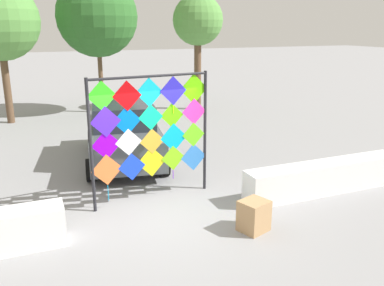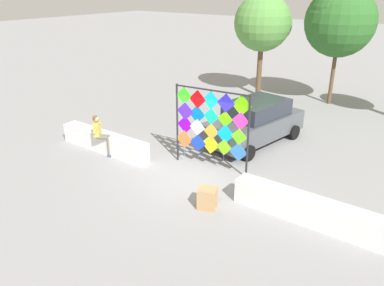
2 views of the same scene
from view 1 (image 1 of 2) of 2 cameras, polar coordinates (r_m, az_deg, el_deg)
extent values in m
plane|color=gray|center=(8.70, -4.33, -10.20)|extent=(120.00, 120.00, 0.00)
cube|color=white|center=(10.24, 18.08, -4.59)|extent=(4.18, 0.58, 0.74)
cylinder|color=#232328|center=(8.65, -13.98, -0.60)|extent=(0.07, 0.07, 2.87)
cylinder|color=#232328|center=(9.63, 1.82, 1.56)|extent=(0.07, 0.07, 2.87)
cylinder|color=#232328|center=(8.78, -5.91, 9.28)|extent=(2.71, 0.32, 0.06)
cube|color=orange|center=(8.87, -11.83, -3.69)|extent=(0.69, 0.08, 0.69)
cylinder|color=#16A4E5|center=(9.07, -11.66, -6.81)|extent=(0.02, 0.02, 0.36)
cube|color=blue|center=(9.04, -8.42, -3.32)|extent=(0.63, 0.07, 0.63)
cube|color=yellow|center=(9.21, -5.66, -2.62)|extent=(0.70, 0.08, 0.70)
cube|color=#7CD01A|center=(9.39, -2.67, -2.11)|extent=(0.59, 0.07, 0.59)
cylinder|color=#7616E5|center=(9.54, -2.66, -4.38)|extent=(0.02, 0.02, 0.22)
cube|color=#327BD4|center=(9.63, 0.22, -1.98)|extent=(0.66, 0.08, 0.66)
cube|color=#8505F2|center=(8.74, -11.92, -0.27)|extent=(0.65, 0.07, 0.65)
cylinder|color=#76E516|center=(8.87, -11.79, -2.88)|extent=(0.02, 0.02, 0.20)
cube|color=white|center=(8.87, -8.87, 0.10)|extent=(0.60, 0.07, 0.60)
cylinder|color=#D0E516|center=(9.02, -8.76, -2.73)|extent=(0.02, 0.02, 0.33)
cube|color=gold|center=(9.07, -5.59, 0.24)|extent=(0.58, 0.07, 0.58)
cube|color=#09A9DB|center=(9.27, -2.58, 0.76)|extent=(0.66, 0.08, 0.67)
cube|color=#64D81D|center=(9.47, 0.20, 1.18)|extent=(0.58, 0.07, 0.58)
cube|color=#4821D2|center=(8.60, -12.01, 2.93)|extent=(0.66, 0.08, 0.66)
cube|color=blue|center=(8.76, -9.11, 3.08)|extent=(0.64, 0.07, 0.64)
cube|color=#0DF393|center=(8.93, -5.79, 3.61)|extent=(0.57, 0.07, 0.57)
cylinder|color=#E5166D|center=(9.03, -5.75, 1.33)|extent=(0.02, 0.02, 0.16)
cube|color=#5DDD0E|center=(9.15, -2.82, 3.88)|extent=(0.56, 0.07, 0.56)
cylinder|color=#9616E5|center=(9.25, -2.81, 1.41)|extent=(0.02, 0.02, 0.26)
cube|color=#F832A9|center=(9.36, 0.30, 4.43)|extent=(0.61, 0.07, 0.61)
cube|color=#33F51F|center=(8.49, -12.53, 6.45)|extent=(0.63, 0.07, 0.63)
cube|color=red|center=(8.65, -9.08, 6.53)|extent=(0.65, 0.07, 0.65)
cube|color=#10CAE7|center=(8.82, -6.01, 7.06)|extent=(0.63, 0.07, 0.64)
cylinder|color=red|center=(8.92, -5.95, 4.05)|extent=(0.02, 0.02, 0.32)
cube|color=#2924D2|center=(9.03, -2.65, 7.32)|extent=(0.64, 0.07, 0.64)
cylinder|color=yellow|center=(9.11, -2.64, 4.74)|extent=(0.02, 0.02, 0.19)
cube|color=#63DE0B|center=(9.30, 0.26, 7.58)|extent=(0.69, 0.08, 0.70)
cylinder|color=#8F16E5|center=(9.39, 0.23, 4.68)|extent=(0.02, 0.02, 0.27)
cube|color=#4C5156|center=(12.09, -9.51, 0.75)|extent=(2.63, 4.71, 0.80)
cube|color=#282D38|center=(12.08, -9.71, 4.22)|extent=(2.08, 2.74, 0.64)
cylinder|color=black|center=(10.86, -3.87, -3.04)|extent=(0.33, 0.62, 0.59)
cylinder|color=black|center=(10.76, -13.98, -3.69)|extent=(0.33, 0.62, 0.59)
cylinder|color=black|center=(13.73, -5.86, 1.01)|extent=(0.33, 0.62, 0.59)
cylinder|color=black|center=(13.65, -13.83, 0.53)|extent=(0.33, 0.62, 0.59)
cube|color=tan|center=(8.09, 8.65, -10.04)|extent=(0.64, 0.61, 0.62)
cylinder|color=brown|center=(19.16, -12.65, 8.95)|extent=(0.20, 0.20, 3.19)
sphere|color=#2D6628|center=(19.03, -13.15, 16.89)|extent=(3.52, 3.52, 3.52)
sphere|color=#2D6628|center=(18.57, -13.75, 18.30)|extent=(2.32, 2.32, 2.32)
sphere|color=#2D6628|center=(18.52, -12.24, 15.61)|extent=(1.78, 1.78, 1.78)
cylinder|color=brown|center=(18.17, -24.51, 7.42)|extent=(0.29, 0.29, 3.12)
sphere|color=#569342|center=(18.69, -24.27, 14.93)|extent=(2.07, 2.07, 2.07)
cylinder|color=brown|center=(19.42, 0.79, 9.76)|extent=(0.33, 0.33, 3.42)
sphere|color=#569342|center=(19.30, 0.82, 16.85)|extent=(2.29, 2.29, 2.29)
sphere|color=#569342|center=(19.66, 0.02, 16.52)|extent=(1.44, 1.44, 1.44)
camera|label=2|loc=(9.63, 82.96, 15.77)|focal=36.00mm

